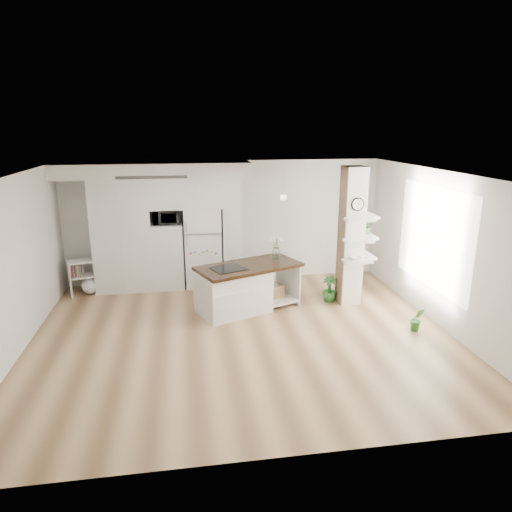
# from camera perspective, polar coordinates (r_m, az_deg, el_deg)

# --- Properties ---
(floor) EXTENTS (7.00, 6.00, 0.01)m
(floor) POSITION_cam_1_polar(r_m,az_deg,el_deg) (7.86, -1.69, -9.88)
(floor) COLOR tan
(floor) RESTS_ON ground
(room) EXTENTS (7.04, 6.04, 2.72)m
(room) POSITION_cam_1_polar(r_m,az_deg,el_deg) (7.24, -1.81, 3.44)
(room) COLOR white
(room) RESTS_ON ground
(cabinet_wall) EXTENTS (4.00, 0.71, 2.70)m
(cabinet_wall) POSITION_cam_1_polar(r_m,az_deg,el_deg) (9.89, -12.15, 4.44)
(cabinet_wall) COLOR silver
(cabinet_wall) RESTS_ON floor
(refrigerator) EXTENTS (0.78, 0.69, 1.75)m
(refrigerator) POSITION_cam_1_polar(r_m,az_deg,el_deg) (10.03, -6.66, 1.16)
(refrigerator) COLOR white
(refrigerator) RESTS_ON floor
(column) EXTENTS (0.69, 0.90, 2.70)m
(column) POSITION_cam_1_polar(r_m,az_deg,el_deg) (9.01, 12.48, 2.30)
(column) COLOR silver
(column) RESTS_ON floor
(window) EXTENTS (0.00, 2.40, 2.40)m
(window) POSITION_cam_1_polar(r_m,az_deg,el_deg) (8.73, 21.26, 2.13)
(window) COLOR white
(window) RESTS_ON room
(pendant_light) EXTENTS (0.12, 0.12, 0.10)m
(pendant_light) POSITION_cam_1_polar(r_m,az_deg,el_deg) (7.72, 10.71, 5.97)
(pendant_light) COLOR white
(pendant_light) RESTS_ON room
(kitchen_island) EXTENTS (2.16, 1.60, 1.45)m
(kitchen_island) POSITION_cam_1_polar(r_m,az_deg,el_deg) (8.68, -2.16, -4.01)
(kitchen_island) COLOR silver
(kitchen_island) RESTS_ON floor
(bookshelf) EXTENTS (0.71, 0.53, 0.75)m
(bookshelf) POSITION_cam_1_polar(r_m,az_deg,el_deg) (10.21, -20.38, -2.74)
(bookshelf) COLOR silver
(bookshelf) RESTS_ON floor
(floor_plant_a) EXTENTS (0.26, 0.22, 0.43)m
(floor_plant_a) POSITION_cam_1_polar(r_m,az_deg,el_deg) (8.41, 19.48, -7.46)
(floor_plant_a) COLOR #31762F
(floor_plant_a) RESTS_ON floor
(floor_plant_b) EXTENTS (0.38, 0.38, 0.53)m
(floor_plant_b) POSITION_cam_1_polar(r_m,az_deg,el_deg) (9.32, 9.16, -4.07)
(floor_plant_b) COLOR #31762F
(floor_plant_b) RESTS_ON floor
(microwave) EXTENTS (0.54, 0.37, 0.30)m
(microwave) POSITION_cam_1_polar(r_m,az_deg,el_deg) (9.82, -11.17, 4.80)
(microwave) COLOR #2D2D2D
(microwave) RESTS_ON cabinet_wall
(shelf_plant) EXTENTS (0.27, 0.23, 0.30)m
(shelf_plant) POSITION_cam_1_polar(r_m,az_deg,el_deg) (9.22, 13.62, 3.64)
(shelf_plant) COLOR #31762F
(shelf_plant) RESTS_ON column
(decor_bowl) EXTENTS (0.22, 0.22, 0.05)m
(decor_bowl) POSITION_cam_1_polar(r_m,az_deg,el_deg) (8.87, 12.40, -0.27)
(decor_bowl) COLOR white
(decor_bowl) RESTS_ON column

